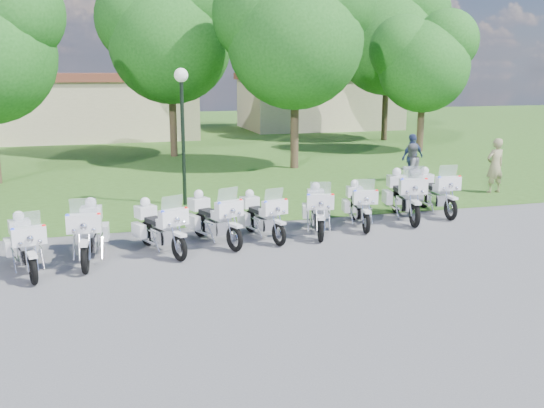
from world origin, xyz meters
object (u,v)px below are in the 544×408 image
object	(u,v)px
motorcycle_3	(213,218)
motorcycle_1	(89,232)
motorcycle_6	(359,204)
motorcycle_0	(25,244)
lamp_post	(182,103)
motorcycle_2	(159,227)
motorcycle_4	(262,215)
motorcycle_7	(404,195)
bystander_a	(495,166)
motorcycle_5	(318,209)
bystander_c	(412,158)
bystander_b	(410,170)
motorcycle_8	(435,191)

from	to	relation	value
motorcycle_3	motorcycle_1	bearing A→B (deg)	-9.46
motorcycle_6	motorcycle_0	bearing A→B (deg)	22.89
motorcycle_0	lamp_post	world-z (taller)	lamp_post
motorcycle_2	motorcycle_6	bearing A→B (deg)	167.97
motorcycle_4	motorcycle_7	world-z (taller)	motorcycle_7
motorcycle_7	bystander_a	distance (m)	5.57
motorcycle_2	motorcycle_5	xyz separation A→B (m)	(4.27, 0.64, 0.01)
lamp_post	motorcycle_0	bearing A→B (deg)	-126.51
motorcycle_0	bystander_c	distance (m)	15.41
bystander_a	lamp_post	bearing A→B (deg)	-10.00
motorcycle_4	lamp_post	world-z (taller)	lamp_post
motorcycle_2	lamp_post	size ratio (longest dim) A/B	0.48
motorcycle_2	bystander_c	size ratio (longest dim) A/B	1.13
motorcycle_7	bystander_b	xyz separation A→B (m)	(1.88, 3.05, 0.19)
bystander_b	motorcycle_0	bearing A→B (deg)	3.05
bystander_c	motorcycle_2	bearing A→B (deg)	14.40
motorcycle_5	motorcycle_1	bearing A→B (deg)	23.24
motorcycle_7	bystander_c	distance (m)	6.32
motorcycle_2	lamp_post	bearing A→B (deg)	-126.93
motorcycle_2	motorcycle_6	world-z (taller)	motorcycle_2
lamp_post	motorcycle_6	bearing A→B (deg)	-42.77
motorcycle_1	motorcycle_2	world-z (taller)	motorcycle_1
motorcycle_3	bystander_b	world-z (taller)	bystander_b
bystander_a	bystander_c	bearing A→B (deg)	-63.73
motorcycle_2	motorcycle_5	distance (m)	4.32
motorcycle_3	motorcycle_4	xyz separation A→B (m)	(1.30, 0.13, -0.05)
motorcycle_1	bystander_c	xyz separation A→B (m)	(12.12, 7.02, 0.26)
motorcycle_4	bystander_c	bearing A→B (deg)	-155.12
motorcycle_7	bystander_b	bearing A→B (deg)	-110.80
motorcycle_2	motorcycle_3	bearing A→B (deg)	174.40
motorcycle_1	bystander_a	xyz separation A→B (m)	(13.81, 4.17, 0.30)
motorcycle_1	motorcycle_5	distance (m)	5.95
motorcycle_5	motorcycle_7	xyz separation A→B (m)	(2.98, 0.77, 0.07)
motorcycle_3	motorcycle_5	bearing A→B (deg)	163.40
motorcycle_1	motorcycle_6	xyz separation A→B (m)	(7.28, 1.22, -0.07)
motorcycle_0	bystander_c	world-z (taller)	bystander_c
motorcycle_0	motorcycle_2	world-z (taller)	motorcycle_2
motorcycle_3	motorcycle_2	bearing A→B (deg)	-4.27
bystander_a	bystander_b	world-z (taller)	bystander_a
motorcycle_5	motorcycle_7	world-z (taller)	motorcycle_7
bystander_a	motorcycle_1	bearing A→B (deg)	12.40
motorcycle_0	motorcycle_8	xyz separation A→B (m)	(11.47, 2.53, 0.05)
motorcycle_1	motorcycle_6	distance (m)	7.38
motorcycle_2	bystander_a	bearing A→B (deg)	175.76
motorcycle_1	motorcycle_6	bearing A→B (deg)	-165.33
motorcycle_1	motorcycle_3	size ratio (longest dim) A/B	1.10
motorcycle_1	motorcycle_7	size ratio (longest dim) A/B	0.96
motorcycle_6	lamp_post	bearing A→B (deg)	-31.28
motorcycle_4	bystander_c	size ratio (longest dim) A/B	1.12
motorcycle_7	lamp_post	world-z (taller)	lamp_post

